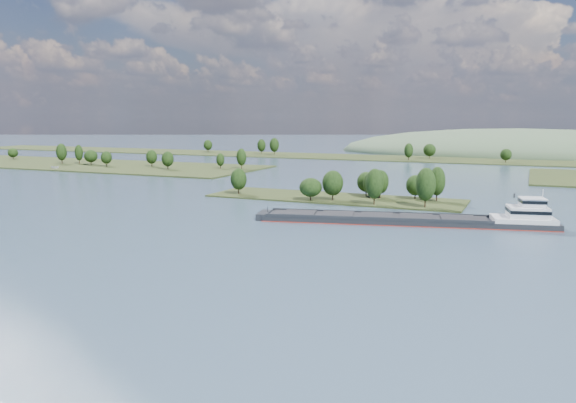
% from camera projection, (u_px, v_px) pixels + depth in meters
% --- Properties ---
extents(ground, '(1800.00, 1800.00, 0.00)m').
position_uv_depth(ground, '(269.00, 226.00, 166.44)').
color(ground, '#3A4B64').
rests_on(ground, ground).
extents(tree_island, '(100.00, 30.71, 15.17)m').
position_uv_depth(tree_island, '(350.00, 190.00, 216.07)').
color(tree_island, '#263015').
rests_on(tree_island, ground).
extents(left_bank, '(300.00, 80.00, 15.19)m').
position_uv_depth(left_bank, '(55.00, 163.00, 383.14)').
color(left_bank, '#263015').
rests_on(left_bank, ground).
extents(back_shoreline, '(900.00, 60.00, 15.77)m').
position_uv_depth(back_shoreline, '(440.00, 159.00, 417.12)').
color(back_shoreline, '#263015').
rests_on(back_shoreline, ground).
extents(hill_west, '(320.00, 160.00, 44.00)m').
position_uv_depth(hill_west, '(519.00, 154.00, 487.41)').
color(hill_west, '#40563B').
rests_on(hill_west, ground).
extents(cargo_barge, '(89.37, 29.74, 12.06)m').
position_uv_depth(cargo_barge, '(424.00, 219.00, 169.12)').
color(cargo_barge, black).
rests_on(cargo_barge, ground).
extents(motorboat, '(5.93, 2.38, 2.27)m').
position_uv_depth(motorboat, '(55.00, 168.00, 342.82)').
color(motorboat, silver).
rests_on(motorboat, ground).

